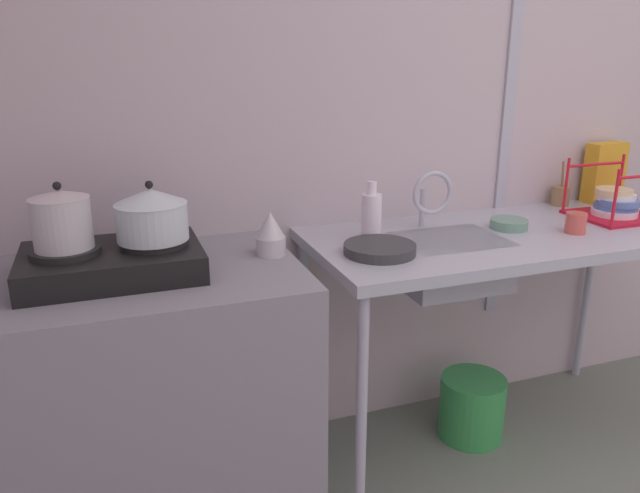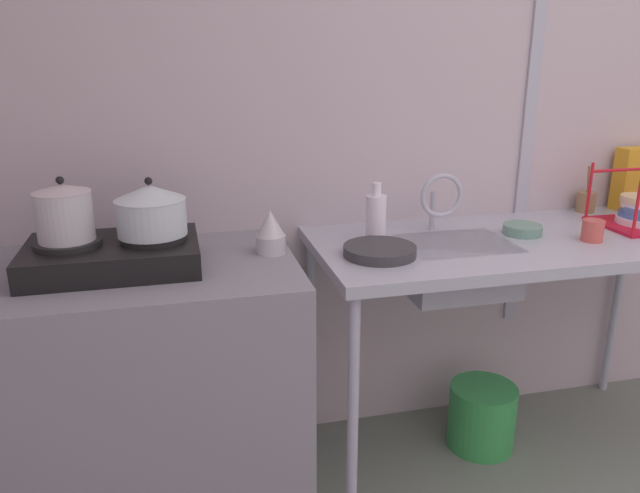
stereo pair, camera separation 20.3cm
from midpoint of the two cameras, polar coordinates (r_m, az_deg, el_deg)
The scene contains 18 objects.
wall_back at distance 2.76m, azimuth 16.83°, elevation 13.69°, with size 5.58×0.10×2.74m, color #BDADB2.
wall_metal_strip at distance 2.64m, azimuth 15.51°, elevation 16.64°, with size 0.05×0.01×2.19m, color #AAACB9.
counter_concrete at distance 2.14m, azimuth -20.58°, elevation -13.92°, with size 1.16×0.66×0.89m, color gray.
counter_sink at distance 2.37m, azimuth 14.75°, elevation -0.16°, with size 1.51×0.66×0.89m.
stove at distance 1.94m, azimuth -21.75°, elevation -1.36°, with size 0.52×0.35×0.10m.
pot_on_left_burner at distance 1.91m, azimuth -25.92°, elevation 2.27°, with size 0.17×0.17×0.19m.
pot_on_right_burner at distance 1.90m, azimuth -18.49°, elevation 2.85°, with size 0.22×0.22×0.18m.
percolator at distance 2.01m, azimuth -7.55°, elevation 1.14°, with size 0.10×0.10×0.15m.
sink_basin at distance 2.24m, azimuth 9.48°, elevation -1.48°, with size 0.38×0.31×0.18m, color #AAACB9.
faucet at distance 2.27m, azimuth 7.92°, elevation 4.81°, with size 0.16×0.09×0.23m.
frying_pan at distance 2.02m, azimuth 2.77°, elevation -0.27°, with size 0.24×0.24×0.03m, color #333334.
dish_rack at distance 2.69m, azimuth 24.04°, elevation 3.55°, with size 0.31×0.28×0.23m.
cup_by_rack at distance 2.40m, azimuth 20.66°, elevation 2.05°, with size 0.08×0.08×0.08m, color #C85247.
small_bowl_on_drainboard at distance 2.39m, azimuth 15.00°, elevation 2.03°, with size 0.14×0.14×0.04m, color slate.
bottle_by_sink at distance 2.14m, azimuth 2.14°, elevation 2.84°, with size 0.07×0.07×0.21m.
cereal_box at distance 2.96m, azimuth 23.35°, elevation 6.38°, with size 0.19×0.08×0.26m, color gold.
utensil_jar at distance 2.83m, azimuth 19.73°, elevation 4.51°, with size 0.08×0.08×0.20m.
bucket_on_floor at distance 2.65m, azimuth 11.86°, elevation -14.55°, with size 0.27×0.27×0.26m, color green.
Camera 1 is at (-1.73, -0.26, 1.53)m, focal length 34.16 mm.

